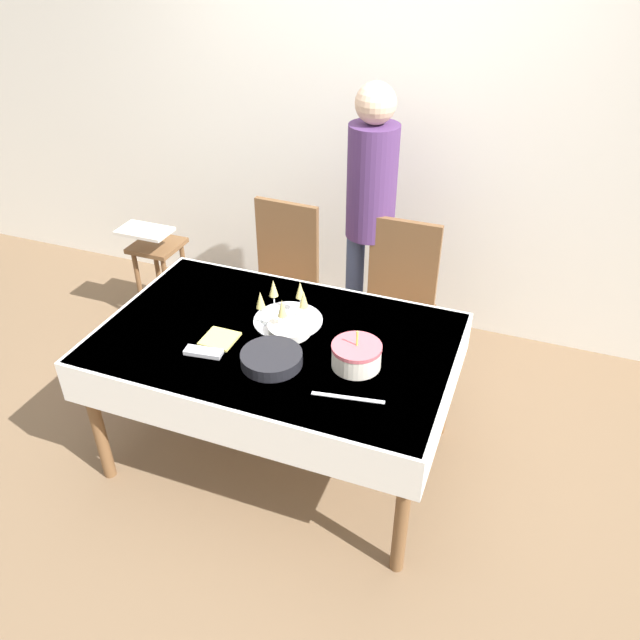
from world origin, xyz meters
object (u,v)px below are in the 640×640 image
dining_chair_far_right (396,299)px  champagne_tray (286,308)px  person_standing (371,203)px  gift_bag (112,365)px  dining_chair_far_left (280,276)px  plate_stack_main (272,358)px  birthday_cake (356,355)px  plate_stack_dessert (289,329)px  high_chair (157,256)px

dining_chair_far_right → champagne_tray: dining_chair_far_right is taller
person_standing → gift_bag: 1.79m
dining_chair_far_left → gift_bag: 1.13m
champagne_tray → plate_stack_main: champagne_tray is taller
birthday_cake → champagne_tray: size_ratio=0.65×
dining_chair_far_right → person_standing: bearing=138.3°
plate_stack_main → person_standing: bearing=87.3°
birthday_cake → plate_stack_dessert: birthday_cake is taller
gift_bag → champagne_tray: bearing=-1.7°
dining_chair_far_left → birthday_cake: bearing=-49.9°
birthday_cake → gift_bag: 1.73m
dining_chair_far_right → gift_bag: size_ratio=3.81×
person_standing → birthday_cake: bearing=-75.7°
dining_chair_far_left → high_chair: dining_chair_far_left is taller
champagne_tray → high_chair: (-1.26, 0.75, -0.33)m
birthday_cake → high_chair: 1.96m
plate_stack_main → gift_bag: (-1.23, 0.36, -0.64)m
champagne_tray → high_chair: bearing=149.2°
dining_chair_far_right → champagne_tray: bearing=-117.8°
dining_chair_far_left → champagne_tray: 0.83m
dining_chair_far_left → champagne_tray: bearing=-63.6°
gift_bag → plate_stack_main: bearing=-16.4°
dining_chair_far_left → plate_stack_main: size_ratio=3.61×
plate_stack_main → gift_bag: bearing=163.6°
dining_chair_far_left → champagne_tray: (0.35, -0.70, 0.28)m
dining_chair_far_right → plate_stack_main: bearing=-106.0°
dining_chair_far_left → champagne_tray: dining_chair_far_left is taller
champagne_tray → gift_bag: size_ratio=1.30×
dining_chair_far_right → plate_stack_main: dining_chair_far_right is taller
champagne_tray → person_standing: 0.94m
dining_chair_far_left → birthday_cake: (0.77, -0.91, 0.26)m
plate_stack_dessert → person_standing: size_ratio=0.12×
plate_stack_dessert → gift_bag: 1.37m
dining_chair_far_left → high_chair: bearing=177.2°
birthday_cake → person_standing: person_standing is taller
person_standing → high_chair: person_standing is taller
plate_stack_main → plate_stack_dessert: plate_stack_main is taller
dining_chair_far_right → person_standing: 0.56m
dining_chair_far_right → plate_stack_dessert: 0.88m
plate_stack_dessert → person_standing: bearing=85.4°
dining_chair_far_left → dining_chair_far_right: (0.72, 0.00, 0.00)m
plate_stack_dessert → high_chair: (-1.31, 0.83, -0.28)m
champagne_tray → dining_chair_far_left: bearing=116.4°
champagne_tray → high_chair: 1.50m
plate_stack_main → person_standing: person_standing is taller
dining_chair_far_right → plate_stack_main: (-0.30, -1.03, 0.23)m
plate_stack_main → plate_stack_dessert: 0.25m
dining_chair_far_right → gift_bag: (-1.53, -0.67, -0.41)m
champagne_tray → high_chair: size_ratio=0.47×
champagne_tray → dining_chair_far_right: bearing=62.2°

